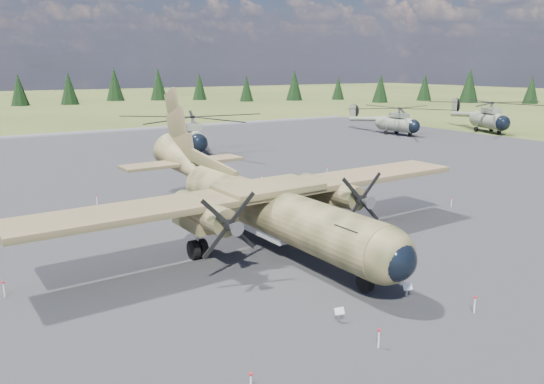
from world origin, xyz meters
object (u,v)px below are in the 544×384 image
helicopter_far (489,111)px  helicopter_mid (397,115)px  transport_plane (259,198)px  helicopter_near (192,127)px

helicopter_far → helicopter_mid: bearing=-178.1°
transport_plane → helicopter_mid: (47.87, 36.00, 0.33)m
helicopter_far → helicopter_near: bearing=-164.1°
helicopter_mid → helicopter_far: (16.09, -5.92, 0.51)m
transport_plane → helicopter_near: (10.87, 35.85, 0.62)m
transport_plane → helicopter_far: bearing=22.7°
transport_plane → helicopter_mid: size_ratio=1.41×
transport_plane → helicopter_mid: transport_plane is taller
transport_plane → helicopter_near: bearing=70.6°
helicopter_near → helicopter_far: size_ratio=0.91×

